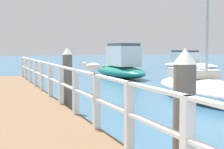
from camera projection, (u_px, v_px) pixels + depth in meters
pier_deck at (4, 110)px, 9.70m from camera, size 3.01×18.48×0.39m
pier_railing at (55, 78)px, 10.13m from camera, size 0.12×17.00×1.01m
dock_piling_near at (184, 123)px, 4.44m from camera, size 0.29×0.29×1.88m
dock_piling_far at (68, 80)px, 10.36m from camera, size 0.29×0.29×1.88m
seagull_foreground at (93, 66)px, 6.66m from camera, size 0.44×0.27×0.21m
boat_3 at (120, 66)px, 22.14m from camera, size 2.12×6.34×2.12m
boat_4 at (188, 63)px, 31.46m from camera, size 3.64×6.23×1.61m
boat_5 at (201, 87)px, 13.03m from camera, size 2.71×6.28×8.21m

